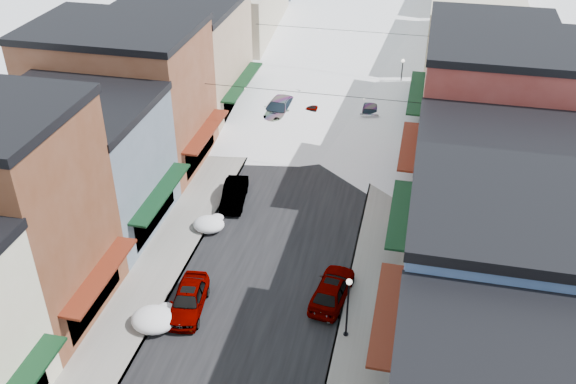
% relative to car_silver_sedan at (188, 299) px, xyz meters
% --- Properties ---
extents(road, '(10.00, 160.00, 0.01)m').
position_rel_car_silver_sedan_xyz_m(road, '(3.50, 37.71, -0.75)').
color(road, black).
rests_on(road, ground).
extents(sidewalk_left, '(3.20, 160.00, 0.15)m').
position_rel_car_silver_sedan_xyz_m(sidewalk_left, '(-3.10, 37.71, -0.68)').
color(sidewalk_left, gray).
rests_on(sidewalk_left, ground).
extents(sidewalk_right, '(3.20, 160.00, 0.15)m').
position_rel_car_silver_sedan_xyz_m(sidewalk_right, '(10.10, 37.71, -0.68)').
color(sidewalk_right, gray).
rests_on(sidewalk_right, ground).
extents(curb_left, '(0.10, 160.00, 0.15)m').
position_rel_car_silver_sedan_xyz_m(curb_left, '(-1.55, 37.71, -0.68)').
color(curb_left, slate).
rests_on(curb_left, ground).
extents(curb_right, '(0.10, 160.00, 0.15)m').
position_rel_car_silver_sedan_xyz_m(curb_right, '(8.55, 37.71, -0.68)').
color(curb_right, slate).
rests_on(curb_right, ground).
extents(bldg_l_grayblue, '(11.30, 9.20, 9.00)m').
position_rel_car_silver_sedan_xyz_m(bldg_l_grayblue, '(-9.69, 6.71, 3.75)').
color(bldg_l_grayblue, slate).
rests_on(bldg_l_grayblue, ground).
extents(bldg_l_brick_far, '(13.30, 9.20, 11.00)m').
position_rel_car_silver_sedan_xyz_m(bldg_l_brick_far, '(-10.69, 15.71, 4.75)').
color(bldg_l_brick_far, brown).
rests_on(bldg_l_brick_far, ground).
extents(bldg_l_tan, '(11.30, 11.20, 10.00)m').
position_rel_car_silver_sedan_xyz_m(bldg_l_tan, '(-9.69, 25.71, 4.25)').
color(bldg_l_tan, tan).
rests_on(bldg_l_tan, ground).
extents(bldg_r_blue, '(11.30, 9.20, 10.50)m').
position_rel_car_silver_sedan_xyz_m(bldg_r_blue, '(16.69, -1.29, 4.50)').
color(bldg_r_blue, '#426197').
rests_on(bldg_r_blue, ground).
extents(bldg_r_cream, '(12.30, 9.20, 9.00)m').
position_rel_car_silver_sedan_xyz_m(bldg_r_cream, '(17.19, 7.71, 3.75)').
color(bldg_r_cream, '#BDB298').
rests_on(bldg_r_cream, ground).
extents(bldg_r_brick_far, '(13.30, 9.20, 11.50)m').
position_rel_car_silver_sedan_xyz_m(bldg_r_brick_far, '(17.69, 16.71, 5.00)').
color(bldg_r_brick_far, maroon).
rests_on(bldg_r_brick_far, ground).
extents(bldg_r_tan, '(11.30, 11.20, 9.50)m').
position_rel_car_silver_sedan_xyz_m(bldg_r_tan, '(16.69, 26.71, 4.00)').
color(bldg_r_tan, tan).
rests_on(bldg_r_tan, ground).
extents(overhead_cables, '(16.40, 15.04, 0.04)m').
position_rel_car_silver_sedan_xyz_m(overhead_cables, '(3.50, 25.21, 5.44)').
color(overhead_cables, black).
rests_on(overhead_cables, ground).
extents(car_silver_sedan, '(2.30, 4.62, 1.51)m').
position_rel_car_silver_sedan_xyz_m(car_silver_sedan, '(0.00, 0.00, 0.00)').
color(car_silver_sedan, gray).
rests_on(car_silver_sedan, ground).
extents(car_dark_hatch, '(2.09, 4.49, 1.42)m').
position_rel_car_silver_sedan_xyz_m(car_dark_hatch, '(-0.70, 11.36, -0.05)').
color(car_dark_hatch, black).
rests_on(car_dark_hatch, ground).
extents(car_silver_wagon, '(3.18, 6.20, 1.72)m').
position_rel_car_silver_sedan_xyz_m(car_silver_wagon, '(-0.80, 25.69, 0.10)').
color(car_silver_wagon, gray).
rests_on(car_silver_wagon, ground).
extents(car_gray_suv, '(2.41, 4.79, 1.57)m').
position_rel_car_silver_sedan_xyz_m(car_gray_suv, '(7.80, 2.65, 0.03)').
color(car_gray_suv, gray).
rests_on(car_gray_suv, ground).
extents(car_black_sedan, '(2.18, 4.81, 1.37)m').
position_rel_car_silver_sedan_xyz_m(car_black_sedan, '(7.21, 27.67, -0.07)').
color(car_black_sedan, black).
rests_on(car_black_sedan, ground).
extents(car_lane_silver, '(1.78, 4.08, 1.37)m').
position_rel_car_silver_sedan_xyz_m(car_lane_silver, '(2.14, 25.78, -0.07)').
color(car_lane_silver, '#ADAFB6').
rests_on(car_lane_silver, ground).
extents(car_lane_white, '(2.73, 5.87, 1.63)m').
position_rel_car_silver_sedan_xyz_m(car_lane_white, '(4.64, 41.09, 0.06)').
color(car_lane_white, silver).
rests_on(car_lane_white, ground).
extents(streetlamp_near, '(0.32, 0.32, 3.88)m').
position_rel_car_silver_sedan_xyz_m(streetlamp_near, '(9.05, -0.18, 1.84)').
color(streetlamp_near, black).
rests_on(streetlamp_near, sidewalk_right).
extents(streetlamp_far, '(0.32, 0.32, 3.89)m').
position_rel_car_silver_sedan_xyz_m(streetlamp_far, '(9.52, 32.22, 1.84)').
color(streetlamp_far, black).
rests_on(streetlamp_far, sidewalk_right).
extents(snow_pile_mid, '(2.53, 2.76, 1.07)m').
position_rel_car_silver_sedan_xyz_m(snow_pile_mid, '(-1.38, -1.64, -0.25)').
color(snow_pile_mid, white).
rests_on(snow_pile_mid, ground).
extents(snow_pile_far, '(2.13, 2.51, 0.90)m').
position_rel_car_silver_sedan_xyz_m(snow_pile_far, '(-1.38, 7.81, -0.33)').
color(snow_pile_far, white).
rests_on(snow_pile_far, ground).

